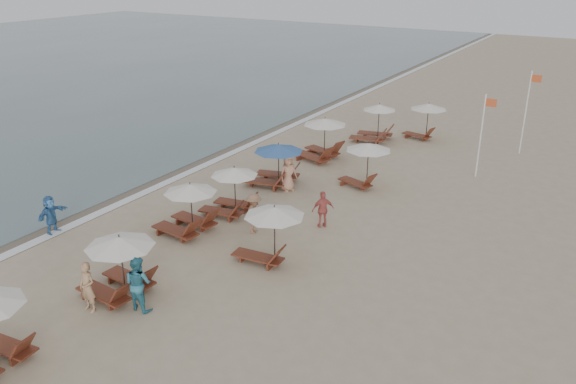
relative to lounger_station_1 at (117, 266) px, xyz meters
The scene contains 20 objects.
ground 5.54m from the lounger_station_1, ahead, with size 160.00×160.00×0.00m, color tan.
wet_sand_band 12.52m from the lounger_station_1, 124.52° to the left, with size 3.20×140.00×0.01m, color #6B5E4C.
foam_line 11.83m from the lounger_station_1, 119.31° to the left, with size 0.50×140.00×0.02m, color white.
lounger_station_1 is the anchor object (origin of this frame).
lounger_station_2 4.99m from the lounger_station_1, 103.50° to the left, with size 2.66×2.15×2.17m.
lounger_station_3 7.34m from the lounger_station_1, 95.84° to the left, with size 2.51×2.12×2.19m.
lounger_station_4 11.35m from the lounger_station_1, 95.25° to the left, with size 2.90×2.59×2.11m.
lounger_station_5 15.95m from the lounger_station_1, 93.32° to the left, with size 2.87×2.63×2.37m.
lounger_station_6 20.71m from the lounger_station_1, 89.30° to the left, with size 2.65×2.43×2.33m.
inland_station_0 5.36m from the lounger_station_1, 55.15° to the left, with size 2.69×2.24×2.22m.
inland_station_1 13.59m from the lounger_station_1, 77.71° to the left, with size 2.61×2.24×2.22m.
inland_station_2 22.88m from the lounger_station_1, 83.13° to the left, with size 2.62×2.24×2.22m.
beachgoer_near 1.21m from the lounger_station_1, 95.40° to the right, with size 0.62×0.41×1.70m, color tan.
beachgoer_mid_a 1.25m from the lounger_station_1, 13.05° to the right, with size 0.92×0.71×1.88m, color teal.
beachgoer_mid_b 6.34m from the lounger_station_1, 78.74° to the left, with size 1.11×0.64×1.71m, color #8E6448.
beachgoer_far_a 8.84m from the lounger_station_1, 67.53° to the left, with size 0.94×0.39×1.60m, color #B85249.
beachgoer_far_b 10.95m from the lounger_station_1, 89.93° to the left, with size 0.88×0.57×1.80m, color tan.
waterline_walker 6.17m from the lounger_station_1, 161.70° to the left, with size 1.51×0.48×1.63m, color teal.
flag_pole_near 19.12m from the lounger_station_1, 67.24° to the left, with size 0.59×0.08×4.32m.
flag_pole_far 24.40m from the lounger_station_1, 69.45° to the left, with size 0.60×0.08×4.75m.
Camera 1 is at (8.05, -11.71, 10.52)m, focal length 36.06 mm.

